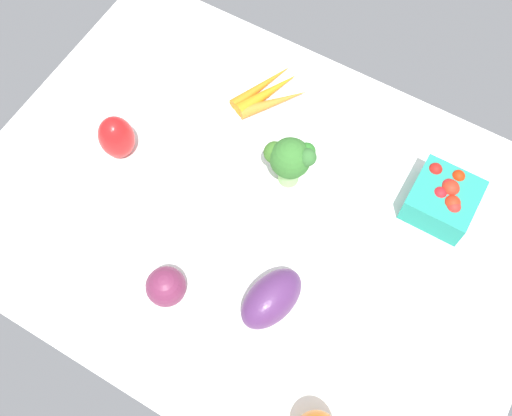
% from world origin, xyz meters
% --- Properties ---
extents(tablecloth, '(1.04, 0.76, 0.02)m').
position_xyz_m(tablecloth, '(0.00, 0.00, 0.01)').
color(tablecloth, white).
rests_on(tablecloth, ground).
extents(carrot_bunch, '(0.13, 0.16, 0.03)m').
position_xyz_m(carrot_bunch, '(0.11, -0.23, 0.03)').
color(carrot_bunch, orange).
rests_on(carrot_bunch, tablecloth).
extents(red_onion_center, '(0.07, 0.07, 0.07)m').
position_xyz_m(red_onion_center, '(0.05, 0.21, 0.05)').
color(red_onion_center, '#6F2748').
rests_on(red_onion_center, tablecloth).
extents(berry_basket, '(0.11, 0.11, 0.07)m').
position_xyz_m(berry_basket, '(-0.28, -0.18, 0.06)').
color(berry_basket, teal).
rests_on(berry_basket, tablecloth).
extents(eggplant, '(0.10, 0.14, 0.07)m').
position_xyz_m(eggplant, '(-0.11, 0.14, 0.06)').
color(eggplant, '#542B61').
rests_on(eggplant, tablecloth).
extents(broccoli_head, '(0.10, 0.08, 0.11)m').
position_xyz_m(broccoli_head, '(-0.02, -0.09, 0.09)').
color(broccoli_head, '#92D075').
rests_on(broccoli_head, tablecloth).
extents(bell_pepper_red, '(0.09, 0.09, 0.10)m').
position_xyz_m(bell_pepper_red, '(0.29, 0.02, 0.07)').
color(bell_pepper_red, red).
rests_on(bell_pepper_red, tablecloth).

